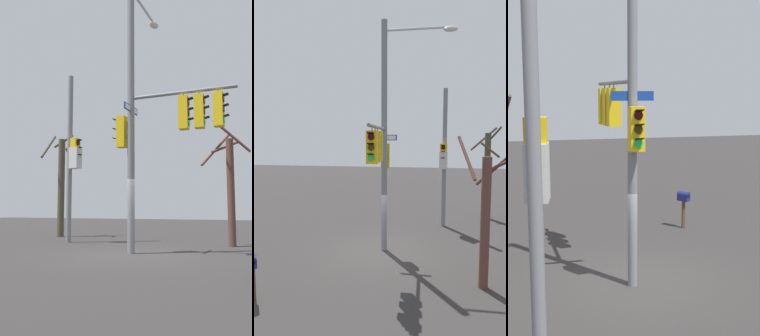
{
  "view_description": "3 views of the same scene",
  "coord_description": "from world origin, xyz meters",
  "views": [
    {
      "loc": [
        -11.43,
        -4.76,
        1.5
      ],
      "look_at": [
        0.38,
        0.46,
        2.91
      ],
      "focal_mm": 39.91,
      "sensor_mm": 36.0,
      "label": 1
    },
    {
      "loc": [
        2.31,
        -12.43,
        4.89
      ],
      "look_at": [
        0.0,
        0.7,
        3.61
      ],
      "focal_mm": 31.8,
      "sensor_mm": 36.0,
      "label": 2
    },
    {
      "loc": [
        3.42,
        11.85,
        5.05
      ],
      "look_at": [
        0.38,
        0.76,
        3.24
      ],
      "focal_mm": 51.16,
      "sensor_mm": 36.0,
      "label": 3
    }
  ],
  "objects": [
    {
      "name": "bare_tree_across_street",
      "position": [
        5.67,
        6.67,
        2.86
      ],
      "size": [
        1.72,
        1.64,
        5.68
      ],
      "color": "#47412E",
      "rests_on": "ground"
    },
    {
      "name": "bare_tree_behind_pole",
      "position": [
        4.05,
        -2.52,
        2.43
      ],
      "size": [
        2.1,
        2.09,
        5.02
      ],
      "color": "brown",
      "rests_on": "ground"
    },
    {
      "name": "secondary_pole_assembly",
      "position": [
        2.96,
        4.29,
        3.87
      ],
      "size": [
        0.45,
        0.78,
        7.66
      ],
      "rotation": [
        0.0,
        0.0,
        4.53
      ],
      "color": "slate",
      "rests_on": "ground"
    },
    {
      "name": "ground_plane",
      "position": [
        0.0,
        0.0,
        0.0
      ],
      "size": [
        80.0,
        80.0,
        0.0
      ],
      "primitive_type": "plane",
      "color": "#312E2D"
    },
    {
      "name": "main_signal_pole_assembly",
      "position": [
        0.41,
        -0.54,
        5.02
      ],
      "size": [
        3.54,
        4.28,
        9.82
      ],
      "rotation": [
        0.0,
        0.0,
        4.74
      ],
      "color": "slate",
      "rests_on": "ground"
    }
  ]
}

